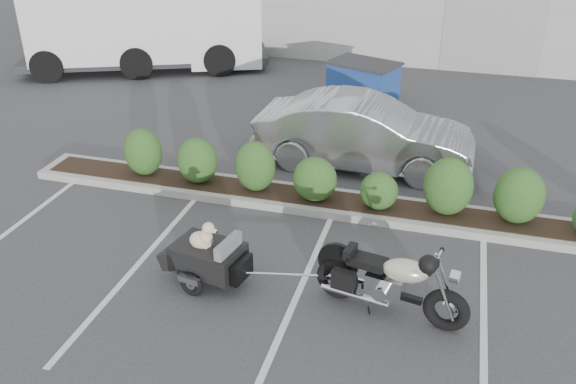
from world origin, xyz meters
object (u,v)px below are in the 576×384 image
(sedan, at_px, (364,133))
(pet_trailer, at_px, (207,256))
(motorcycle, at_px, (390,283))
(dumpster, at_px, (363,83))
(delivery_truck, at_px, (142,15))

(sedan, bearing_deg, pet_trailer, 163.00)
(motorcycle, bearing_deg, dumpster, 113.04)
(motorcycle, bearing_deg, pet_trailer, -169.54)
(motorcycle, xyz_separation_m, sedan, (-1.19, 4.83, 0.23))
(motorcycle, relative_size, pet_trailer, 1.23)
(delivery_truck, bearing_deg, dumpster, -35.35)
(delivery_truck, bearing_deg, sedan, -57.74)
(sedan, bearing_deg, motorcycle, -164.83)
(sedan, relative_size, dumpster, 2.20)
(pet_trailer, distance_m, sedan, 5.07)
(motorcycle, relative_size, sedan, 0.49)
(pet_trailer, bearing_deg, dumpster, 95.04)
(pet_trailer, bearing_deg, motorcycle, 10.46)
(delivery_truck, bearing_deg, motorcycle, -71.53)
(motorcycle, height_order, delivery_truck, delivery_truck)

